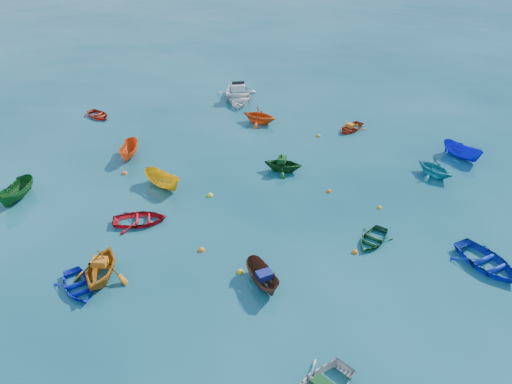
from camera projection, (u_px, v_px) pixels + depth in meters
name	position (u px, v px, depth m)	size (l,w,h in m)	color
ground	(285.00, 244.00, 27.79)	(160.00, 160.00, 0.00)	#0A3C4E
dinghy_blue_sw	(79.00, 289.00, 24.77)	(2.01, 2.81, 0.58)	#111FD6
sampan_brown_mid	(263.00, 284.00, 25.04)	(1.07, 2.83, 1.09)	#532E1E
dinghy_blue_se	(485.00, 266.00, 26.22)	(2.65, 3.70, 0.77)	#0D29AA
dinghy_orange_w	(103.00, 278.00, 25.42)	(2.82, 3.28, 1.72)	#BE6B11
sampan_yellow_mid	(164.00, 187.00, 32.82)	(1.17, 3.10, 1.20)	yellow
dinghy_green_e	(372.00, 241.00, 27.97)	(1.85, 2.58, 0.54)	#124F26
dinghy_cyan_se	(433.00, 176.00, 34.06)	(2.30, 2.67, 1.41)	teal
dinghy_red_nw	(140.00, 223.00, 29.47)	(2.25, 3.15, 0.65)	#B60F17
sampan_orange_n	(130.00, 157.00, 36.35)	(1.10, 2.92, 1.13)	#EE5416
dinghy_green_n	(283.00, 171.00, 34.59)	(2.26, 2.62, 1.38)	#114918
dinghy_red_ne	(350.00, 130.00, 40.16)	(1.88, 2.63, 0.55)	#B42D0F
sampan_blue_far	(461.00, 158.00, 36.21)	(1.14, 3.02, 1.17)	#1019D3
dinghy_red_far	(99.00, 117.00, 42.28)	(1.86, 2.60, 0.54)	red
dinghy_orange_far	(259.00, 123.00, 41.28)	(2.48, 2.88, 1.51)	#E15315
sampan_green_far	(19.00, 199.00, 31.56)	(1.19, 3.17, 1.23)	#13531A
motorboat_white	(238.00, 100.00, 45.47)	(3.63, 5.08, 1.65)	silver
tarp_blue_a	(264.00, 275.00, 24.54)	(0.74, 0.56, 0.36)	navy
tarp_orange_a	(100.00, 262.00, 24.90)	(0.73, 0.56, 0.36)	orange
tarp_green_b	(282.00, 160.00, 34.14)	(0.73, 0.55, 0.35)	#0F3F16
tarp_orange_b	(350.00, 125.00, 39.88)	(0.59, 0.45, 0.29)	orange
buoy_or_a	(202.00, 250.00, 27.29)	(0.37, 0.37, 0.37)	orange
buoy_ye_a	(240.00, 272.00, 25.79)	(0.36, 0.36, 0.36)	yellow
buoy_or_b	(355.00, 253.00, 27.13)	(0.34, 0.34, 0.34)	orange
buoy_ye_b	(30.00, 180.00, 33.59)	(0.30, 0.30, 0.30)	yellow
buoy_or_c	(124.00, 174.00, 34.27)	(0.37, 0.37, 0.37)	#FA630D
buoy_ye_c	(379.00, 208.00, 30.75)	(0.30, 0.30, 0.30)	gold
buoy_or_d	(329.00, 192.00, 32.31)	(0.32, 0.32, 0.32)	#ED5E0C
buoy_ye_d	(210.00, 196.00, 31.91)	(0.39, 0.39, 0.39)	yellow
buoy_or_e	(318.00, 136.00, 39.14)	(0.35, 0.35, 0.35)	orange
buoy_ye_e	(357.00, 125.00, 40.92)	(0.37, 0.37, 0.37)	yellow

